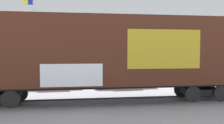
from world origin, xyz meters
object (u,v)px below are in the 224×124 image
object	(u,v)px
parked_car_blue	(49,76)
parked_car_green	(120,76)
flagpole	(32,27)
freight_car	(106,52)

from	to	relation	value
parked_car_blue	parked_car_green	bearing A→B (deg)	-2.03
parked_car_green	parked_car_blue	bearing A→B (deg)	177.97
parked_car_green	flagpole	bearing A→B (deg)	135.45
flagpole	parked_car_blue	world-z (taller)	flagpole
parked_car_blue	freight_car	bearing A→B (deg)	-51.87
flagpole	parked_car_green	xyz separation A→B (m)	(9.03, -8.89, -4.83)
freight_car	flagpole	distance (m)	16.03
freight_car	flagpole	size ratio (longest dim) A/B	1.88
freight_car	parked_car_blue	world-z (taller)	freight_car
parked_car_blue	parked_car_green	distance (m)	5.56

